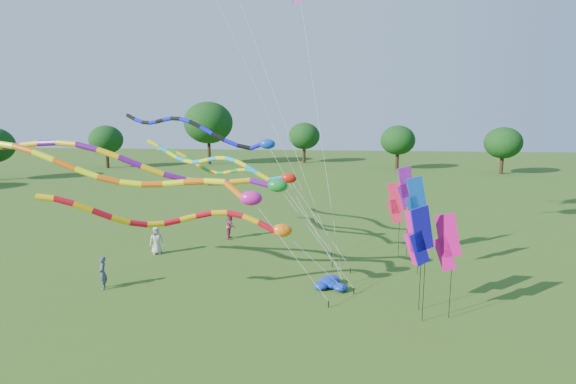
# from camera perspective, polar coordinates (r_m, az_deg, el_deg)

# --- Properties ---
(ground) EXTENTS (160.00, 160.00, 0.00)m
(ground) POSITION_cam_1_polar(r_m,az_deg,el_deg) (20.87, -0.54, -14.78)
(ground) COLOR #2B5215
(ground) RESTS_ON ground
(tree_ring) EXTENTS (119.37, 118.10, 9.39)m
(tree_ring) POSITION_cam_1_polar(r_m,az_deg,el_deg) (16.29, 22.41, -2.06)
(tree_ring) COLOR #382314
(tree_ring) RESTS_ON ground
(tube_kite_red) EXTENTS (12.32, 3.90, 5.81)m
(tube_kite_red) POSITION_cam_1_polar(r_m,az_deg,el_deg) (21.64, -10.34, -3.32)
(tube_kite_red) COLOR black
(tube_kite_red) RESTS_ON ground
(tube_kite_orange) EXTENTS (17.21, 1.36, 7.87)m
(tube_kite_orange) POSITION_cam_1_polar(r_m,az_deg,el_deg) (22.93, -17.39, 1.82)
(tube_kite_orange) COLOR black
(tube_kite_orange) RESTS_ON ground
(tube_kite_purple) EXTENTS (17.41, 1.37, 7.93)m
(tube_kite_purple) POSITION_cam_1_polar(r_m,az_deg,el_deg) (23.13, -14.74, 2.81)
(tube_kite_purple) COLOR black
(tube_kite_purple) RESTS_ON ground
(tube_kite_blue) EXTENTS (14.03, 6.54, 8.81)m
(tube_kite_blue) POSITION_cam_1_polar(r_m,az_deg,el_deg) (29.94, -9.63, 7.03)
(tube_kite_blue) COLOR black
(tube_kite_blue) RESTS_ON ground
(tube_kite_cyan) EXTENTS (12.26, 4.14, 7.23)m
(tube_kite_cyan) POSITION_cam_1_polar(r_m,az_deg,el_deg) (27.49, -6.60, 3.10)
(tube_kite_cyan) COLOR black
(tube_kite_cyan) RESTS_ON ground
(tube_kite_green) EXTENTS (11.53, 3.87, 6.60)m
(tube_kite_green) POSITION_cam_1_polar(r_m,az_deg,el_deg) (30.43, -6.42, 2.46)
(tube_kite_green) COLOR black
(tube_kite_green) RESTS_ON ground
(banner_pole_blue_b) EXTENTS (1.16, 0.25, 5.28)m
(banner_pole_blue_b) POSITION_cam_1_polar(r_m,az_deg,el_deg) (25.76, 14.94, -0.94)
(banner_pole_blue_b) COLOR black
(banner_pole_blue_b) RESTS_ON ground
(banner_pole_magenta_a) EXTENTS (1.11, 0.50, 4.51)m
(banner_pole_magenta_a) POSITION_cam_1_polar(r_m,az_deg,el_deg) (21.42, 14.97, -5.21)
(banner_pole_magenta_a) COLOR black
(banner_pole_magenta_a) RESTS_ON ground
(banner_pole_magenta_b) EXTENTS (1.15, 0.31, 4.53)m
(banner_pole_magenta_b) POSITION_cam_1_polar(r_m,az_deg,el_deg) (20.92, 18.32, -5.71)
(banner_pole_magenta_b) COLOR black
(banner_pole_magenta_b) RESTS_ON ground
(banner_pole_red) EXTENTS (1.16, 0.28, 4.48)m
(banner_pole_red) POSITION_cam_1_polar(r_m,az_deg,el_deg) (28.86, 12.67, -1.28)
(banner_pole_red) COLOR black
(banner_pole_red) RESTS_ON ground
(banner_pole_violet) EXTENTS (1.12, 0.47, 5.44)m
(banner_pole_violet) POSITION_cam_1_polar(r_m,az_deg,el_deg) (28.64, 13.76, 0.53)
(banner_pole_violet) COLOR black
(banner_pole_violet) RESTS_ON ground
(banner_pole_blue_a) EXTENTS (1.09, 0.56, 4.93)m
(banner_pole_blue_a) POSITION_cam_1_polar(r_m,az_deg,el_deg) (20.02, 15.51, -5.07)
(banner_pole_blue_a) COLOR black
(banner_pole_blue_a) RESTS_ON ground
(blue_nylon_heap) EXTENTS (1.33, 1.61, 0.55)m
(blue_nylon_heap) POSITION_cam_1_polar(r_m,az_deg,el_deg) (24.22, 5.14, -10.57)
(blue_nylon_heap) COLOR #0D2DAD
(blue_nylon_heap) RESTS_ON ground
(person_a) EXTENTS (0.96, 0.80, 1.67)m
(person_a) POSITION_cam_1_polar(r_m,az_deg,el_deg) (30.14, -15.32, -5.56)
(person_a) COLOR beige
(person_a) RESTS_ON ground
(person_b) EXTENTS (0.60, 0.70, 1.62)m
(person_b) POSITION_cam_1_polar(r_m,az_deg,el_deg) (25.35, -21.12, -8.94)
(person_b) COLOR #41495B
(person_b) RESTS_ON ground
(person_c) EXTENTS (0.70, 0.88, 1.75)m
(person_c) POSITION_cam_1_polar(r_m,az_deg,el_deg) (32.68, -6.80, -3.99)
(person_c) COLOR #943650
(person_c) RESTS_ON ground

